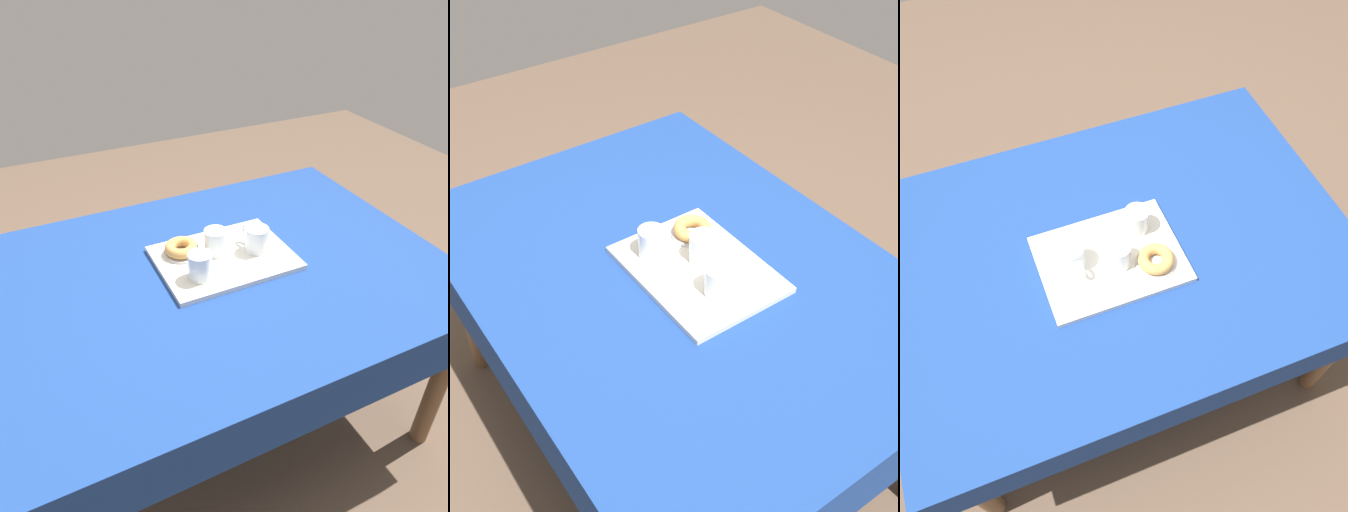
% 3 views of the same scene
% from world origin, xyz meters
% --- Properties ---
extents(ground_plane, '(6.00, 6.00, 0.00)m').
position_xyz_m(ground_plane, '(0.00, 0.00, 0.00)').
color(ground_plane, brown).
extents(dining_table, '(1.49, 1.08, 0.73)m').
position_xyz_m(dining_table, '(0.00, 0.00, 0.65)').
color(dining_table, navy).
rests_on(dining_table, ground).
extents(serving_tray, '(0.44, 0.33, 0.02)m').
position_xyz_m(serving_tray, '(0.04, 0.04, 0.74)').
color(serving_tray, silver).
rests_on(serving_tray, dining_table).
extents(tea_mug_left, '(0.08, 0.12, 0.09)m').
position_xyz_m(tea_mug_left, '(0.16, 0.02, 0.79)').
color(tea_mug_left, white).
rests_on(tea_mug_left, serving_tray).
extents(water_glass_near, '(0.08, 0.08, 0.09)m').
position_xyz_m(water_glass_near, '(-0.07, -0.03, 0.79)').
color(water_glass_near, white).
rests_on(water_glass_near, serving_tray).
extents(water_glass_far, '(0.08, 0.08, 0.09)m').
position_xyz_m(water_glass_far, '(0.03, 0.07, 0.79)').
color(water_glass_far, white).
rests_on(water_glass_far, serving_tray).
extents(donut_plate_left, '(0.12, 0.12, 0.01)m').
position_xyz_m(donut_plate_left, '(-0.08, 0.11, 0.75)').
color(donut_plate_left, silver).
rests_on(donut_plate_left, serving_tray).
extents(sugar_donut_left, '(0.11, 0.11, 0.04)m').
position_xyz_m(sugar_donut_left, '(-0.08, 0.11, 0.77)').
color(sugar_donut_left, tan).
rests_on(sugar_donut_left, donut_plate_left).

